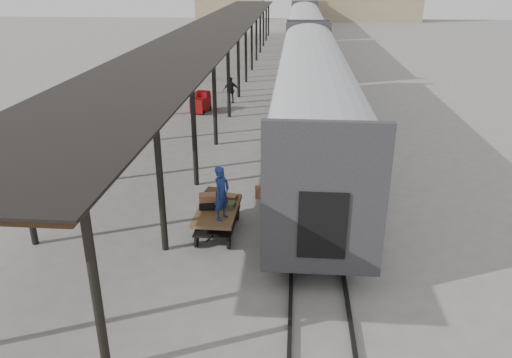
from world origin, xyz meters
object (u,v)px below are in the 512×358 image
Objects in this scene: pedestrian at (231,90)px; baggage_cart at (218,215)px; luggage_tug at (201,103)px; porter at (222,193)px.

baggage_cart is at bearing 80.46° from pedestrian.
porter reaches higher than luggage_tug.
porter is at bearing -67.45° from baggage_cart.
pedestrian is (-1.98, 17.75, -0.86)m from porter.
baggage_cart is 17.19m from pedestrian.
luggage_tug is 0.91× the size of pedestrian.
luggage_tug is 15.84m from porter.
porter is at bearing -63.61° from luggage_tug.
pedestrian is at bearing 97.30° from baggage_cart.
porter is (0.25, -0.65, 1.05)m from baggage_cart.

